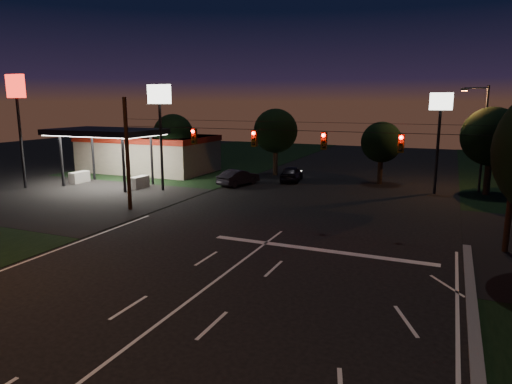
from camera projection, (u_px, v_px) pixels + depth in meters
The scene contains 17 objects.
ground at pixel (134, 342), 14.84m from camera, with size 140.00×140.00×0.00m, color black.
cross_street_left at pixel (58, 198), 36.98m from camera, with size 20.00×16.00×0.02m, color black.
stop_bar at pixel (319, 250), 24.05m from camera, with size 12.00×0.50×0.01m, color silver.
utility_pole_right at pixel (505, 252), 23.73m from camera, with size 0.30×0.30×9.00m, color black.
utility_pole_left at pixel (130, 210), 32.99m from camera, with size 0.28×0.28×8.00m, color black.
signal_span at pixel (288, 139), 27.26m from camera, with size 24.00×0.40×1.56m.
gas_station at pixel (146, 151), 50.21m from camera, with size 14.20×16.10×5.25m.
pole_sign_left_near at pixel (160, 110), 38.72m from camera, with size 2.20×0.30×9.10m.
pole_sign_left_far at pixel (17, 102), 39.62m from camera, with size 2.00×0.30×10.00m.
pole_sign_right at pixel (440, 119), 37.59m from camera, with size 1.80×0.30×8.40m.
street_light_right_far at pixel (481, 131), 38.33m from camera, with size 2.20×0.35×9.00m.
tree_far_a at pixel (174, 135), 48.10m from camera, with size 4.20×4.20×6.42m.
tree_far_b at pixel (276, 131), 47.79m from camera, with size 4.60×4.60×6.98m.
tree_far_c at pixel (382, 143), 42.76m from camera, with size 3.80×3.80×5.86m.
tree_far_d at pixel (492, 137), 37.33m from camera, with size 4.80×4.80×7.30m.
car_oncoming_a at pixel (292, 173), 44.78m from camera, with size 1.76×4.38×1.49m, color black.
car_oncoming_b at pixel (238, 177), 42.49m from camera, with size 1.57×4.50×1.48m, color black.
Camera 1 is at (9.00, -10.94, 7.69)m, focal length 32.00 mm.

